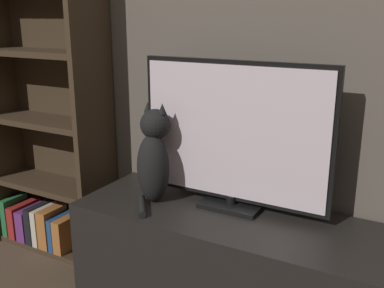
% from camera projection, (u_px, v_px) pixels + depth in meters
% --- Properties ---
extents(wall_back, '(4.80, 0.05, 2.60)m').
position_uv_depth(wall_back, '(270.00, 11.00, 1.84)').
color(wall_back, '#60564C').
rests_on(wall_back, ground_plane).
extents(tv_stand, '(1.39, 0.48, 0.49)m').
position_uv_depth(tv_stand, '(235.00, 270.00, 1.90)').
color(tv_stand, black).
rests_on(tv_stand, ground_plane).
extents(tv, '(0.83, 0.16, 0.62)m').
position_uv_depth(tv, '(233.00, 136.00, 1.84)').
color(tv, black).
rests_on(tv, tv_stand).
extents(cat, '(0.15, 0.27, 0.44)m').
position_uv_depth(cat, '(154.00, 157.00, 1.94)').
color(cat, black).
rests_on(cat, tv_stand).
extents(bookshelf, '(0.71, 0.28, 1.84)m').
position_uv_depth(bookshelf, '(49.00, 106.00, 2.42)').
color(bookshelf, '#3D2D1E').
rests_on(bookshelf, ground_plane).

